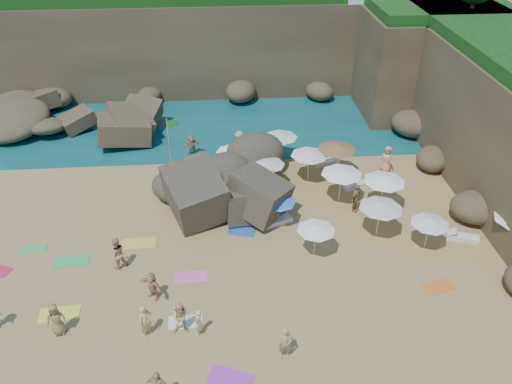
{
  "coord_description": "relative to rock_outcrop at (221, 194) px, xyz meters",
  "views": [
    {
      "loc": [
        0.18,
        -20.79,
        18.04
      ],
      "look_at": [
        2.0,
        3.0,
        2.0
      ],
      "focal_mm": 35.0,
      "sensor_mm": 36.0,
      "label": 1
    }
  ],
  "objects": [
    {
      "name": "lounger_1",
      "position": [
        7.5,
        3.28,
        0.15
      ],
      "size": [
        2.04,
        1.25,
        0.3
      ],
      "primitive_type": "cube",
      "rotation": [
        0.0,
        0.0,
        0.34
      ],
      "color": "white",
      "rests_on": "ground"
    },
    {
      "name": "parasol_7",
      "position": [
        8.81,
        -4.85,
        2.12
      ],
      "size": [
        2.44,
        2.44,
        2.3
      ],
      "color": "silver",
      "rests_on": "ground"
    },
    {
      "name": "parasol_5",
      "position": [
        3.1,
        0.67,
        1.87
      ],
      "size": [
        2.16,
        2.16,
        2.04
      ],
      "color": "silver",
      "rests_on": "ground"
    },
    {
      "name": "person_stand_4",
      "position": [
        11.36,
        2.0,
        0.96
      ],
      "size": [
        1.06,
        0.83,
        1.92
      ],
      "primitive_type": "imported",
      "rotation": [
        0.0,
        0.0,
        -0.39
      ],
      "color": "tan",
      "rests_on": "ground"
    },
    {
      "name": "parasol_1",
      "position": [
        5.83,
        1.26,
        2.1
      ],
      "size": [
        2.42,
        2.42,
        2.29
      ],
      "color": "silver",
      "rests_on": "ground"
    },
    {
      "name": "towel_4",
      "position": [
        -7.84,
        -9.55,
        0.02
      ],
      "size": [
        1.94,
        1.08,
        0.03
      ],
      "primitive_type": "cube",
      "rotation": [
        0.0,
        0.0,
        0.08
      ],
      "color": "yellow",
      "rests_on": "ground"
    },
    {
      "name": "person_stand_6",
      "position": [
        -1.18,
        -11.21,
        0.73
      ],
      "size": [
        0.55,
        0.63,
        1.46
      ],
      "primitive_type": "imported",
      "rotation": [
        0.0,
        0.0,
        4.26
      ],
      "color": "#EFC688",
      "rests_on": "ground"
    },
    {
      "name": "person_stand_5",
      "position": [
        -1.98,
        5.46,
        0.77
      ],
      "size": [
        1.48,
        0.87,
        1.54
      ],
      "primitive_type": "imported",
      "rotation": [
        0.0,
        0.0,
        0.35
      ],
      "color": "tan",
      "rests_on": "ground"
    },
    {
      "name": "rock_outcrop",
      "position": [
        0.0,
        0.0,
        0.0
      ],
      "size": [
        9.26,
        8.07,
        3.11
      ],
      "primitive_type": null,
      "rotation": [
        0.0,
        0.0,
        -0.34
      ],
      "color": "brown",
      "rests_on": "ground"
    },
    {
      "name": "towel_8",
      "position": [
        1.11,
        -3.95,
        0.01
      ],
      "size": [
        1.73,
        1.17,
        0.03
      ],
      "primitive_type": "cube",
      "rotation": [
        0.0,
        0.0,
        -0.26
      ],
      "color": "blue",
      "rests_on": "ground"
    },
    {
      "name": "cliff_back",
      "position": [
        2.05,
        19.15,
        4.0
      ],
      "size": [
        44.0,
        8.0,
        8.0
      ],
      "primitive_type": "cube",
      "color": "brown",
      "rests_on": "ground"
    },
    {
      "name": "person_lie_4",
      "position": [
        2.54,
        -12.79,
        0.2
      ],
      "size": [
        0.65,
        1.69,
        0.4
      ],
      "primitive_type": "imported",
      "rotation": [
        0.0,
        0.0,
        0.02
      ],
      "color": "tan",
      "rests_on": "ground"
    },
    {
      "name": "parasol_0",
      "position": [
        0.84,
        2.61,
        1.83
      ],
      "size": [
        2.11,
        2.11,
        2.0
      ],
      "color": "silver",
      "rests_on": "ground"
    },
    {
      "name": "ground",
      "position": [
        0.05,
        -5.85,
        0.0
      ],
      "size": [
        120.0,
        120.0,
        0.0
      ],
      "primitive_type": "plane",
      "color": "tan",
      "rests_on": "ground"
    },
    {
      "name": "lounger_2",
      "position": [
        8.8,
        0.18,
        0.13
      ],
      "size": [
        1.71,
        1.24,
        0.26
      ],
      "primitive_type": "cube",
      "rotation": [
        0.0,
        0.0,
        0.48
      ],
      "color": "silver",
      "rests_on": "ground"
    },
    {
      "name": "towel_11",
      "position": [
        -10.51,
        -4.61,
        0.01
      ],
      "size": [
        1.59,
        0.87,
        0.03
      ],
      "primitive_type": "cube",
      "rotation": [
        0.0,
        0.0,
        0.07
      ],
      "color": "green",
      "rests_on": "ground"
    },
    {
      "name": "parasol_10",
      "position": [
        3.32,
        -3.35,
        1.72
      ],
      "size": [
        1.99,
        1.99,
        1.88
      ],
      "color": "silver",
      "rests_on": "ground"
    },
    {
      "name": "towel_10",
      "position": [
        10.77,
        -9.19,
        0.01
      ],
      "size": [
        1.84,
        1.3,
        0.03
      ],
      "primitive_type": "cube",
      "rotation": [
        0.0,
        0.0,
        0.3
      ],
      "color": "orange",
      "rests_on": "ground"
    },
    {
      "name": "person_lie_2",
      "position": [
        -7.52,
        -10.7,
        0.23
      ],
      "size": [
        1.17,
        1.86,
        0.46
      ],
      "primitive_type": "imported",
      "rotation": [
        0.0,
        0.0,
        0.2
      ],
      "color": "olive",
      "rests_on": "ground"
    },
    {
      "name": "lounger_5",
      "position": [
        3.03,
        -1.93,
        0.12
      ],
      "size": [
        1.61,
        0.72,
        0.24
      ],
      "primitive_type": "cube",
      "rotation": [
        0.0,
        0.0,
        0.13
      ],
      "color": "silver",
      "rests_on": "ground"
    },
    {
      "name": "person_stand_1",
      "position": [
        -5.49,
        -6.44,
        0.94
      ],
      "size": [
        1.14,
        1.05,
        1.88
      ],
      "primitive_type": "imported",
      "rotation": [
        0.0,
        0.0,
        3.61
      ],
      "color": "tan",
      "rests_on": "ground"
    },
    {
      "name": "towel_6",
      "position": [
        0.15,
        -13.72,
        0.02
      ],
      "size": [
        2.07,
        1.56,
        0.03
      ],
      "primitive_type": "cube",
      "rotation": [
        0.0,
        0.0,
        -0.39
      ],
      "color": "purple",
      "rests_on": "ground"
    },
    {
      "name": "parasol_3",
      "position": [
        9.77,
        -2.3,
        2.19
      ],
      "size": [
        2.52,
        2.52,
        2.38
      ],
      "color": "silver",
      "rests_on": "ground"
    },
    {
      "name": "person_stand_2",
      "position": [
        1.47,
        5.03,
        0.96
      ],
      "size": [
        1.34,
        0.94,
        1.92
      ],
      "primitive_type": "imported",
      "rotation": [
        0.0,
        0.0,
        2.76
      ],
      "color": "tan",
      "rests_on": "ground"
    },
    {
      "name": "person_stand_3",
      "position": [
        8.14,
        -2.4,
        0.94
      ],
      "size": [
        1.07,
        1.14,
        1.89
      ],
      "primitive_type": "imported",
      "rotation": [
        0.0,
        0.0,
        0.86
      ],
      "color": "#9A754D",
      "rests_on": "ground"
    },
    {
      "name": "seawater",
      "position": [
        0.05,
        24.15,
        0.0
      ],
      "size": [
        120.0,
        120.0,
        0.0
      ],
      "primitive_type": "plane",
      "color": "#0C4751",
      "rests_on": "ground"
    },
    {
      "name": "person_lie_3",
      "position": [
        -3.46,
        -8.8,
        0.2
      ],
      "size": [
        2.08,
        2.09,
        0.41
      ],
      "primitive_type": "imported",
      "rotation": [
        0.0,
        0.0,
        -0.72
      ],
      "color": "tan",
      "rests_on": "ground"
    },
    {
      "name": "person_stand_0",
      "position": [
        -3.53,
        -11.12,
        0.89
      ],
      "size": [
        0.77,
        0.75,
        1.79
      ],
      "primitive_type": "imported",
      "rotation": [
        0.0,
        0.0,
        0.74
      ],
      "color": "tan",
      "rests_on": "ground"
    },
    {
      "name": "marina_masts",
      "position": [
        -16.45,
        24.15,
        3.0
      ],
      "size": [
        3.1,
        0.1,
        6.0
      ],
      "color": "white",
      "rests_on": "ground"
    },
    {
      "name": "flag_pole",
      "position": [
        -3.16,
        2.94,
        2.6
      ],
      "size": [
        0.77,
        0.34,
        4.07
      ],
      "color": "silver",
      "rests_on": "ground"
    },
    {
      "name": "rock_promontory",
      "position": [
        -10.95,
        10.15,
        0.0
      ],
      "size": [
        12.0,
        7.0,
        2.0
      ],
      "primitive_type": null,
      "color": "brown",
      "rests_on": "ground"
    },
    {
      "name": "parasol_11",
      "position": [
        11.2,
        -6.11,
        1.81
      ],
      "size": [
        2.09,
        2.09,
        1.98
      ],
      "color": "silver",
      "rests_on": "ground"
    },
    {
      "name": "cliff_right",
      "position": [
        19.05,
        2.15,
        4.0
      ],
      "size": [
        8.0,
        30.0,
        8.0
      ],
      "primitive_type": "cube",
      "color": "brown",
      "rests_on": "ground"
    },
    {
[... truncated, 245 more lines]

